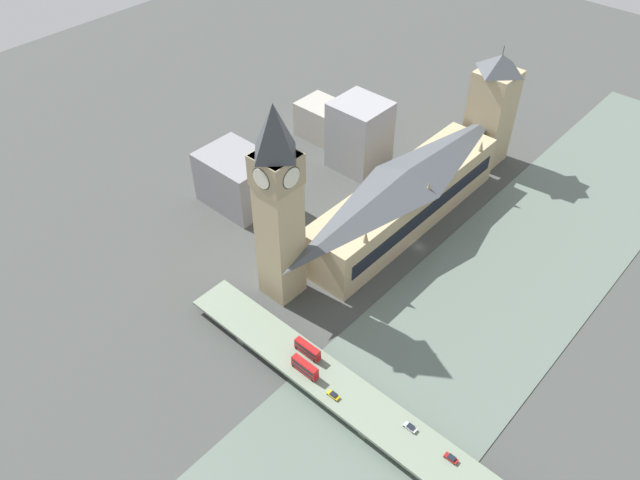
{
  "coord_description": "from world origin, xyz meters",
  "views": [
    {
      "loc": [
        -95.94,
        167.23,
        172.7
      ],
      "look_at": [
        18.46,
        40.14,
        19.41
      ],
      "focal_mm": 35.0,
      "sensor_mm": 36.0,
      "label": 1
    }
  ],
  "objects_px": {
    "double_decker_bus_lead": "(305,367)",
    "clock_tower": "(278,202)",
    "road_bridge": "(375,416)",
    "car_northbound_tail": "(333,395)",
    "parliament_hall": "(405,197)",
    "double_decker_bus_rear": "(308,349)",
    "victoria_tower": "(491,110)",
    "car_southbound_mid": "(451,458)",
    "car_northbound_lead": "(410,427)"
  },
  "relations": [
    {
      "from": "road_bridge",
      "to": "car_southbound_mid",
      "type": "xyz_separation_m",
      "value": [
        -25.5,
        -2.99,
        1.61
      ]
    },
    {
      "from": "victoria_tower",
      "to": "road_bridge",
      "type": "relative_size",
      "value": 0.37
    },
    {
      "from": "double_decker_bus_rear",
      "to": "car_northbound_tail",
      "type": "height_order",
      "value": "double_decker_bus_rear"
    },
    {
      "from": "car_southbound_mid",
      "to": "road_bridge",
      "type": "bearing_deg",
      "value": 6.69
    },
    {
      "from": "car_southbound_mid",
      "to": "victoria_tower",
      "type": "bearing_deg",
      "value": -62.2
    },
    {
      "from": "car_northbound_lead",
      "to": "car_northbound_tail",
      "type": "height_order",
      "value": "car_northbound_lead"
    },
    {
      "from": "victoria_tower",
      "to": "road_bridge",
      "type": "xyz_separation_m",
      "value": [
        -51.56,
        149.18,
        -22.88
      ]
    },
    {
      "from": "double_decker_bus_rear",
      "to": "car_southbound_mid",
      "type": "height_order",
      "value": "double_decker_bus_rear"
    },
    {
      "from": "clock_tower",
      "to": "road_bridge",
      "type": "distance_m",
      "value": 76.08
    },
    {
      "from": "double_decker_bus_lead",
      "to": "car_northbound_tail",
      "type": "xyz_separation_m",
      "value": [
        -12.91,
        0.77,
        -2.06
      ]
    },
    {
      "from": "double_decker_bus_rear",
      "to": "car_southbound_mid",
      "type": "relative_size",
      "value": 2.43
    },
    {
      "from": "double_decker_bus_lead",
      "to": "car_southbound_mid",
      "type": "relative_size",
      "value": 2.46
    },
    {
      "from": "double_decker_bus_rear",
      "to": "car_northbound_lead",
      "type": "relative_size",
      "value": 2.38
    },
    {
      "from": "double_decker_bus_rear",
      "to": "car_southbound_mid",
      "type": "xyz_separation_m",
      "value": [
        -56.79,
        0.14,
        -1.84
      ]
    },
    {
      "from": "car_northbound_lead",
      "to": "car_northbound_tail",
      "type": "bearing_deg",
      "value": 15.67
    },
    {
      "from": "clock_tower",
      "to": "car_northbound_lead",
      "type": "height_order",
      "value": "clock_tower"
    },
    {
      "from": "double_decker_bus_lead",
      "to": "double_decker_bus_rear",
      "type": "distance_m",
      "value": 7.48
    },
    {
      "from": "victoria_tower",
      "to": "car_northbound_lead",
      "type": "relative_size",
      "value": 13.6
    },
    {
      "from": "road_bridge",
      "to": "car_northbound_tail",
      "type": "relative_size",
      "value": 36.87
    },
    {
      "from": "clock_tower",
      "to": "double_decker_bus_rear",
      "type": "bearing_deg",
      "value": 148.13
    },
    {
      "from": "parliament_hall",
      "to": "car_northbound_lead",
      "type": "distance_m",
      "value": 102.7
    },
    {
      "from": "victoria_tower",
      "to": "double_decker_bus_lead",
      "type": "bearing_deg",
      "value": 99.23
    },
    {
      "from": "car_northbound_tail",
      "to": "car_northbound_lead",
      "type": "bearing_deg",
      "value": -164.33
    },
    {
      "from": "clock_tower",
      "to": "victoria_tower",
      "type": "distance_m",
      "value": 128.52
    },
    {
      "from": "victoria_tower",
      "to": "double_decker_bus_lead",
      "type": "distance_m",
      "value": 155.26
    },
    {
      "from": "clock_tower",
      "to": "car_northbound_lead",
      "type": "distance_m",
      "value": 83.58
    },
    {
      "from": "parliament_hall",
      "to": "double_decker_bus_lead",
      "type": "xyz_separation_m",
      "value": [
        -24.66,
        87.4,
        -6.06
      ]
    },
    {
      "from": "road_bridge",
      "to": "double_decker_bus_lead",
      "type": "distance_m",
      "value": 27.24
    },
    {
      "from": "victoria_tower",
      "to": "car_southbound_mid",
      "type": "relative_size",
      "value": 13.86
    },
    {
      "from": "victoria_tower",
      "to": "double_decker_bus_rear",
      "type": "relative_size",
      "value": 5.71
    },
    {
      "from": "clock_tower",
      "to": "car_northbound_tail",
      "type": "bearing_deg",
      "value": 151.72
    },
    {
      "from": "parliament_hall",
      "to": "car_northbound_lead",
      "type": "relative_size",
      "value": 24.61
    },
    {
      "from": "double_decker_bus_lead",
      "to": "clock_tower",
      "type": "bearing_deg",
      "value": -35.57
    },
    {
      "from": "parliament_hall",
      "to": "double_decker_bus_lead",
      "type": "relative_size",
      "value": 10.19
    },
    {
      "from": "clock_tower",
      "to": "car_northbound_tail",
      "type": "xyz_separation_m",
      "value": [
        -47.76,
        25.69,
        -37.11
      ]
    },
    {
      "from": "parliament_hall",
      "to": "car_southbound_mid",
      "type": "distance_m",
      "value": 112.43
    },
    {
      "from": "car_northbound_tail",
      "to": "car_southbound_mid",
      "type": "bearing_deg",
      "value": -170.43
    },
    {
      "from": "car_northbound_lead",
      "to": "car_southbound_mid",
      "type": "relative_size",
      "value": 1.02
    },
    {
      "from": "parliament_hall",
      "to": "double_decker_bus_lead",
      "type": "distance_m",
      "value": 91.01
    },
    {
      "from": "car_northbound_lead",
      "to": "parliament_hall",
      "type": "bearing_deg",
      "value": -52.5
    },
    {
      "from": "parliament_hall",
      "to": "road_bridge",
      "type": "bearing_deg",
      "value": 121.36
    },
    {
      "from": "parliament_hall",
      "to": "road_bridge",
      "type": "xyz_separation_m",
      "value": [
        -51.51,
        84.51,
        -9.68
      ]
    },
    {
      "from": "victoria_tower",
      "to": "car_northbound_tail",
      "type": "relative_size",
      "value": 13.56
    },
    {
      "from": "road_bridge",
      "to": "car_northbound_lead",
      "type": "distance_m",
      "value": 11.42
    },
    {
      "from": "double_decker_bus_rear",
      "to": "victoria_tower",
      "type": "bearing_deg",
      "value": -82.1
    },
    {
      "from": "clock_tower",
      "to": "double_decker_bus_rear",
      "type": "height_order",
      "value": "clock_tower"
    },
    {
      "from": "road_bridge",
      "to": "double_decker_bus_lead",
      "type": "relative_size",
      "value": 15.32
    },
    {
      "from": "road_bridge",
      "to": "car_northbound_tail",
      "type": "height_order",
      "value": "car_northbound_tail"
    },
    {
      "from": "parliament_hall",
      "to": "double_decker_bus_rear",
      "type": "height_order",
      "value": "parliament_hall"
    },
    {
      "from": "parliament_hall",
      "to": "double_decker_bus_lead",
      "type": "bearing_deg",
      "value": 105.76
    }
  ]
}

